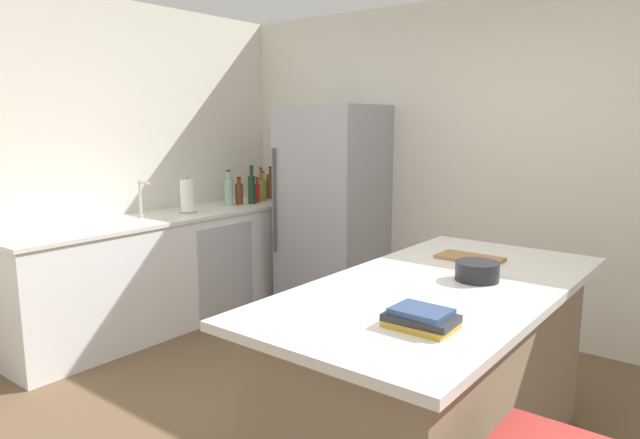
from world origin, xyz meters
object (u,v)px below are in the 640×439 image
(sink_faucet, at_px, (141,198))
(cookbook_stack, at_px, (421,319))
(wine_bottle, at_px, (252,188))
(syrup_bottle, at_px, (239,193))
(whiskey_bottle, at_px, (270,186))
(gin_bottle, at_px, (229,191))
(kitchen_island, at_px, (437,375))
(olive_oil_bottle, at_px, (263,189))
(vinegar_bottle, at_px, (261,187))
(cutting_board, at_px, (470,258))
(paper_towel_roll, at_px, (187,197))
(mixing_bowl, at_px, (477,271))
(hot_sauce_bottle, at_px, (257,192))
(refrigerator, at_px, (332,210))

(sink_faucet, height_order, cookbook_stack, sink_faucet)
(wine_bottle, height_order, syrup_bottle, wine_bottle)
(whiskey_bottle, xyz_separation_m, gin_bottle, (0.02, -0.57, 0.00))
(whiskey_bottle, bearing_deg, kitchen_island, -32.59)
(kitchen_island, distance_m, syrup_bottle, 2.94)
(olive_oil_bottle, xyz_separation_m, syrup_bottle, (-0.03, -0.28, -0.01))
(vinegar_bottle, relative_size, cutting_board, 0.90)
(paper_towel_roll, distance_m, cutting_board, 2.53)
(syrup_bottle, xyz_separation_m, cookbook_stack, (2.81, -1.79, -0.06))
(olive_oil_bottle, relative_size, mixing_bowl, 1.40)
(hot_sauce_bottle, bearing_deg, whiskey_bottle, 108.81)
(kitchen_island, bearing_deg, mixing_bowl, 55.91)
(mixing_bowl, xyz_separation_m, cutting_board, (-0.19, 0.36, -0.04))
(whiskey_bottle, height_order, cookbook_stack, whiskey_bottle)
(kitchen_island, height_order, gin_bottle, gin_bottle)
(syrup_bottle, bearing_deg, hot_sauce_bottle, 77.30)
(paper_towel_roll, bearing_deg, cookbook_stack, -23.12)
(refrigerator, relative_size, vinegar_bottle, 5.85)
(sink_faucet, bearing_deg, cookbook_stack, -15.75)
(kitchen_island, relative_size, gin_bottle, 6.36)
(sink_faucet, xyz_separation_m, cookbook_stack, (2.89, -0.81, -0.11))
(mixing_bowl, bearing_deg, vinegar_bottle, 152.71)
(paper_towel_roll, relative_size, vinegar_bottle, 1.02)
(vinegar_bottle, xyz_separation_m, wine_bottle, (0.15, -0.28, 0.02))
(paper_towel_roll, bearing_deg, kitchen_island, -13.73)
(refrigerator, xyz_separation_m, olive_oil_bottle, (-0.78, -0.05, 0.13))
(paper_towel_roll, relative_size, olive_oil_bottle, 1.09)
(gin_bottle, xyz_separation_m, cutting_board, (2.56, -0.61, -0.11))
(sink_faucet, xyz_separation_m, hot_sauce_bottle, (0.12, 1.17, -0.06))
(wine_bottle, relative_size, mixing_bowl, 1.71)
(vinegar_bottle, relative_size, mixing_bowl, 1.49)
(wine_bottle, distance_m, cookbook_stack, 3.33)
(olive_oil_bottle, height_order, cutting_board, olive_oil_bottle)
(whiskey_bottle, distance_m, wine_bottle, 0.40)
(wine_bottle, relative_size, cookbook_stack, 1.35)
(kitchen_island, bearing_deg, cookbook_stack, -70.80)
(paper_towel_roll, distance_m, vinegar_bottle, 0.97)
(whiskey_bottle, height_order, olive_oil_bottle, whiskey_bottle)
(gin_bottle, distance_m, cookbook_stack, 3.31)
(paper_towel_roll, bearing_deg, hot_sauce_bottle, 87.34)
(whiskey_bottle, bearing_deg, gin_bottle, -87.83)
(paper_towel_roll, relative_size, cookbook_stack, 1.20)
(wine_bottle, xyz_separation_m, syrup_bottle, (-0.07, -0.10, -0.04))
(sink_faucet, bearing_deg, cutting_board, 5.85)
(hot_sauce_bottle, xyz_separation_m, wine_bottle, (0.02, -0.09, 0.05))
(olive_oil_bottle, xyz_separation_m, cookbook_stack, (2.77, -2.07, -0.07))
(kitchen_island, relative_size, olive_oil_bottle, 7.07)
(sink_faucet, distance_m, whiskey_bottle, 1.45)
(vinegar_bottle, bearing_deg, paper_towel_roll, -84.58)
(sink_faucet, height_order, hot_sauce_bottle, sink_faucet)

